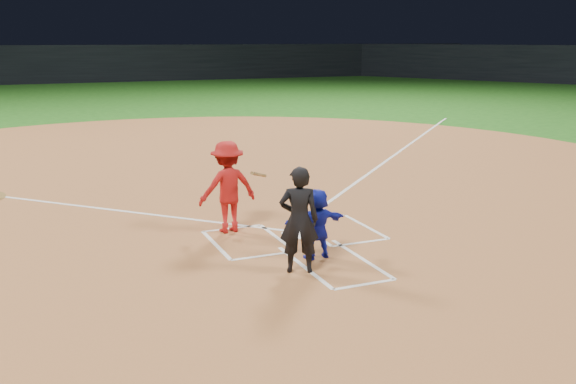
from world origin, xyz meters
name	(u,v)px	position (x,y,z in m)	size (l,w,h in m)	color
ground	(294,236)	(0.00, 0.00, 0.00)	(120.00, 120.00, 0.00)	#1B5515
home_plate_dirt	(210,176)	(0.00, 6.00, 0.01)	(28.00, 28.00, 0.01)	#985B31
stadium_wall_far	(75,64)	(0.00, 48.00, 1.60)	(80.00, 1.20, 3.20)	black
home_plate	(294,235)	(0.00, 0.00, 0.02)	(0.60, 0.60, 0.02)	white
catcher	(317,224)	(-0.14, -1.35, 0.63)	(1.15, 0.37, 1.24)	#1621B5
umpire	(299,220)	(-0.72, -1.86, 0.90)	(0.65, 0.42, 1.77)	black
chalk_markings	(217,181)	(0.00, 5.29, 0.01)	(28.35, 17.32, 0.01)	white
batter_at_plate	(228,187)	(-1.10, 0.77, 0.92)	(1.50, 0.88, 1.81)	#A91312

